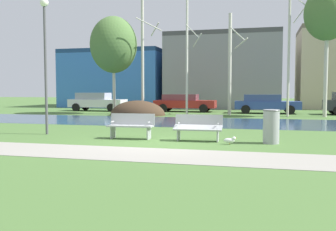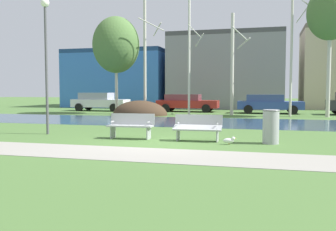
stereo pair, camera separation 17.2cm
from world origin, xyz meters
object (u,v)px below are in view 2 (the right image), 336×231
Objects in this scene: parked_sedan_second_red at (187,102)px; parked_hatch_third_blue at (269,103)px; seagull at (229,140)px; parked_van_nearest_white at (99,101)px; bench_right at (198,127)px; streetlamp at (46,44)px; bench_left at (131,125)px; trash_bin at (271,126)px.

parked_sedan_second_red is 6.28m from parked_hatch_third_blue.
seagull is 0.09× the size of parked_van_nearest_white.
seagull is 0.08× the size of parked_sedan_second_red.
streetlamp reaches higher than bench_right.
seagull is at bearing -26.76° from bench_right.
bench_right is (2.37, 0.00, 0.00)m from bench_left.
bench_right is 2.34m from trash_bin.
seagull is 7.85m from streetlamp.
streetlamp is at bearing 172.77° from bench_left.
parked_hatch_third_blue is (-0.04, 15.99, 0.18)m from trash_bin.
parked_hatch_third_blue is (13.41, 0.03, -0.04)m from parked_van_nearest_white.
trash_bin reaches higher than bench_right.
bench_right is 0.31× the size of streetlamp.
streetlamp is at bearing 171.87° from seagull.
parked_sedan_second_red is at bearing 82.92° from streetlamp.
streetlamp is 1.12× the size of parked_van_nearest_white.
streetlamp is 16.50m from parked_sedan_second_red.
trash_bin is 1.42m from seagull.
parked_van_nearest_white is 0.96× the size of parked_sedan_second_red.
parked_van_nearest_white is at bearing -179.87° from parked_hatch_third_blue.
bench_left is at bearing -7.23° from streetlamp.
bench_right is 0.35× the size of parked_van_nearest_white.
streetlamp is 17.78m from parked_hatch_third_blue.
trash_bin is 17.78m from parked_sedan_second_red.
streetlamp is (-8.29, 0.48, 2.89)m from trash_bin.
bench_left is 18.18m from parked_van_nearest_white.
parked_hatch_third_blue is (8.26, 15.51, -2.71)m from streetlamp.
bench_right is 19.43m from parked_van_nearest_white.
parked_sedan_second_red reaches higher than bench_left.
streetlamp is (-5.95, 0.45, 2.98)m from bench_right.
bench_left and bench_right have the same top height.
trash_bin is 0.24× the size of parked_van_nearest_white.
bench_left is 4.68m from streetlamp.
streetlamp reaches higher than parked_sedan_second_red.
bench_left is at bearing 170.93° from seagull.
seagull is (3.46, -0.55, -0.34)m from bench_left.
parked_sedan_second_red reaches higher than bench_right.
seagull is 17.90m from parked_sedan_second_red.
bench_left is 16.64m from parked_hatch_third_blue.
bench_right is at bearing 153.24° from seagull.
bench_right is at bearing 179.33° from trash_bin.
parked_hatch_third_blue is (6.25, -0.64, 0.00)m from parked_sedan_second_red.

